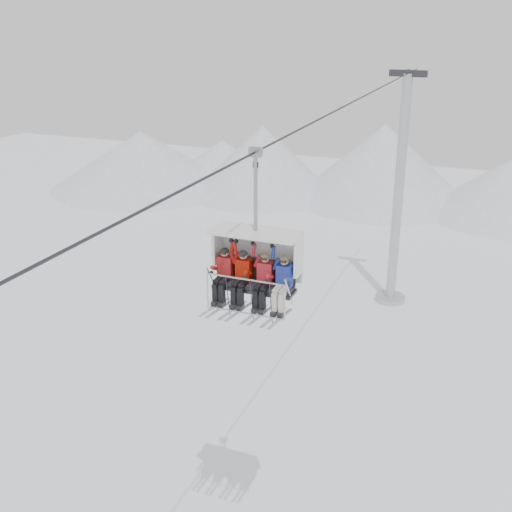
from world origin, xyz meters
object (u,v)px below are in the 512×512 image
at_px(skier_center_left, 242,276).
at_px(skier_center_right, 264,279).
at_px(skier_far_left, 224,273).
at_px(lift_tower_right, 397,209).
at_px(chairlift_carrier, 257,256).
at_px(skier_far_right, 283,282).

bearing_deg(skier_center_left, skier_center_right, 0.00).
relative_size(skier_far_left, skier_center_left, 1.00).
xyz_separation_m(lift_tower_right, skier_center_left, (-0.29, -22.21, 4.40)).
relative_size(lift_tower_right, skier_center_right, 7.99).
relative_size(skier_far_left, skier_center_right, 1.00).
distance_m(lift_tower_right, skier_center_left, 22.65).
height_order(chairlift_carrier, skier_center_left, chairlift_carrier).
distance_m(skier_center_right, skier_far_right, 0.50).
xyz_separation_m(skier_center_left, skier_center_right, (0.58, 0.00, 0.00)).
bearing_deg(skier_far_left, skier_center_right, 0.00).
bearing_deg(skier_center_right, chairlift_carrier, 133.68).
height_order(lift_tower_right, chairlift_carrier, lift_tower_right).
xyz_separation_m(chairlift_carrier, skier_far_right, (0.79, -0.30, -0.46)).
height_order(lift_tower_right, skier_far_left, lift_tower_right).
distance_m(skier_far_left, skier_far_right, 1.59).
relative_size(chairlift_carrier, skier_far_left, 2.36).
relative_size(skier_center_left, skier_far_right, 1.00).
height_order(skier_center_right, skier_far_right, same).
bearing_deg(skier_center_right, lift_tower_right, 90.75).
bearing_deg(lift_tower_right, skier_far_left, -92.06).
bearing_deg(lift_tower_right, chairlift_carrier, -90.00).
height_order(lift_tower_right, skier_far_right, lift_tower_right).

